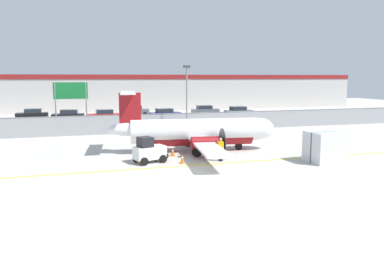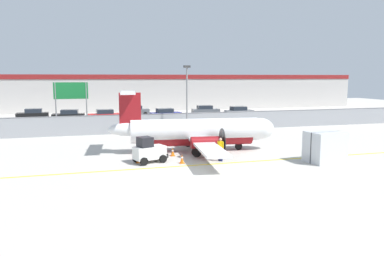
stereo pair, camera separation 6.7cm
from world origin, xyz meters
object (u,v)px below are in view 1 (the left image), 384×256
at_px(traffic_cone_far_left, 182,159).
at_px(parked_car_3, 134,111).
at_px(baggage_tug, 149,151).
at_px(traffic_cone_near_right, 139,158).
at_px(commuter_airplane, 198,132).
at_px(parked_car_1, 68,116).
at_px(parked_car_4, 165,114).
at_px(parked_car_5, 205,110).
at_px(parked_car_2, 104,115).
at_px(highway_sign, 71,95).
at_px(parked_car_6, 239,112).
at_px(cargo_container, 325,147).
at_px(traffic_cone_near_left, 173,152).
at_px(parked_car_0, 32,114).
at_px(ground_crew_worker, 221,148).
at_px(apron_light_pole, 187,94).

height_order(traffic_cone_far_left, parked_car_3, parked_car_3).
relative_size(baggage_tug, parked_car_3, 0.59).
bearing_deg(traffic_cone_near_right, parked_car_3, 83.19).
height_order(commuter_airplane, parked_car_1, commuter_airplane).
height_order(parked_car_4, parked_car_5, same).
height_order(parked_car_2, parked_car_3, same).
xyz_separation_m(parked_car_1, highway_sign, (0.77, -10.31, 3.24)).
relative_size(traffic_cone_near_right, parked_car_6, 0.15).
relative_size(baggage_tug, traffic_cone_near_right, 4.00).
distance_m(baggage_tug, cargo_container, 12.57).
bearing_deg(parked_car_1, parked_car_5, -169.42).
height_order(baggage_tug, traffic_cone_far_left, baggage_tug).
xyz_separation_m(traffic_cone_near_right, parked_car_5, (14.43, 29.19, 0.58)).
xyz_separation_m(cargo_container, parked_car_4, (-5.61, 28.61, -0.21)).
distance_m(baggage_tug, parked_car_6, 31.53).
xyz_separation_m(parked_car_2, parked_car_5, (15.58, 3.37, 0.00)).
distance_m(cargo_container, parked_car_1, 35.61).
height_order(traffic_cone_near_left, parked_car_0, parked_car_0).
distance_m(traffic_cone_near_left, highway_sign, 17.38).
height_order(ground_crew_worker, traffic_cone_far_left, ground_crew_worker).
bearing_deg(apron_light_pole, parked_car_3, 98.62).
bearing_deg(parked_car_5, parked_car_1, -171.83).
xyz_separation_m(ground_crew_worker, parked_car_0, (-16.44, 30.99, -0.06)).
distance_m(traffic_cone_near_right, traffic_cone_far_left, 3.11).
distance_m(parked_car_1, parked_car_5, 20.32).
xyz_separation_m(ground_crew_worker, traffic_cone_far_left, (-2.87, 0.05, -0.64)).
distance_m(parked_car_0, apron_light_pole, 25.21).
distance_m(baggage_tug, traffic_cone_far_left, 2.44).
distance_m(baggage_tug, ground_crew_worker, 5.16).
bearing_deg(traffic_cone_far_left, parked_car_1, 107.25).
relative_size(ground_crew_worker, highway_sign, 0.31).
distance_m(parked_car_0, parked_car_1, 5.72).
bearing_deg(parked_car_0, apron_light_pole, 132.02).
height_order(traffic_cone_near_left, parked_car_5, parked_car_5).
height_order(traffic_cone_near_left, apron_light_pole, apron_light_pole).
bearing_deg(baggage_tug, traffic_cone_far_left, -40.25).
distance_m(traffic_cone_near_right, highway_sign, 17.76).
xyz_separation_m(baggage_tug, ground_crew_worker, (5.08, -0.92, 0.10)).
distance_m(parked_car_2, parked_car_4, 8.41).
bearing_deg(baggage_tug, parked_car_2, 75.33).
distance_m(commuter_airplane, parked_car_4, 22.39).
bearing_deg(parked_car_6, traffic_cone_near_right, -127.57).
xyz_separation_m(commuter_airplane, highway_sign, (-10.30, 13.74, 2.54)).
relative_size(commuter_airplane, parked_car_4, 3.71).
height_order(parked_car_0, parked_car_2, same).
bearing_deg(commuter_airplane, apron_light_pole, 86.79).
xyz_separation_m(traffic_cone_far_left, parked_car_2, (-4.07, 26.87, 0.58)).
bearing_deg(traffic_cone_far_left, parked_car_5, 69.16).
relative_size(ground_crew_worker, parked_car_5, 0.40).
bearing_deg(commuter_airplane, parked_car_0, 126.80).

